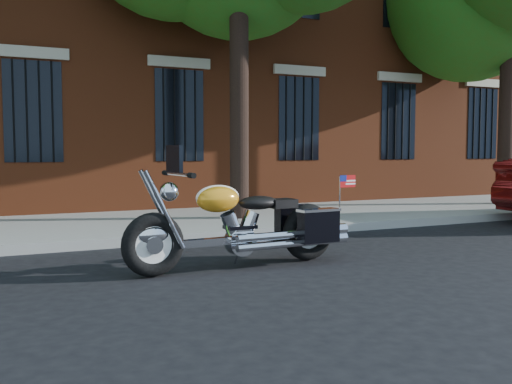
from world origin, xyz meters
name	(u,v)px	position (x,y,z in m)	size (l,w,h in m)	color
ground	(288,251)	(0.00, 0.00, 0.00)	(120.00, 120.00, 0.00)	black
curb	(248,233)	(0.00, 1.38, 0.07)	(40.00, 0.16, 0.15)	gray
sidewalk	(208,221)	(0.00, 3.26, 0.07)	(40.00, 3.60, 0.15)	gray
motorcycle	(247,227)	(-0.97, -0.76, 0.50)	(2.96, 0.91, 1.49)	black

